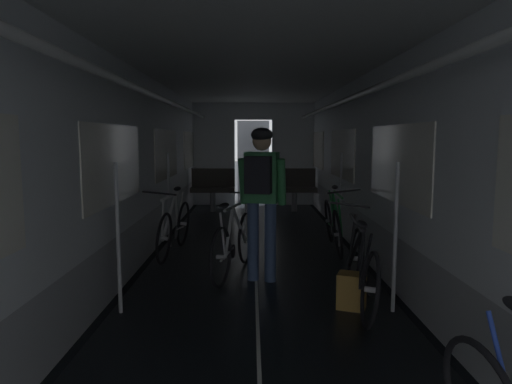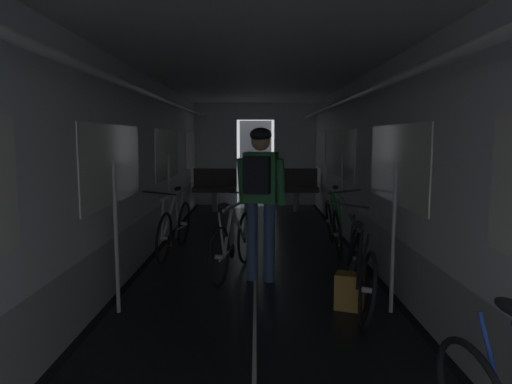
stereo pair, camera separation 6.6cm
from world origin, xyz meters
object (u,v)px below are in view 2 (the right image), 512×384
(bench_seat_far_left, at_px, (216,186))
(person_cyclist_aisle, at_px, (261,187))
(bicycle_silver_in_aisle, at_px, (234,242))
(bench_seat_far_right, at_px, (297,186))
(bicycle_black, at_px, (360,268))
(backpack_on_floor, at_px, (351,291))
(bicycle_white, at_px, (176,227))
(bicycle_green, at_px, (335,224))

(bench_seat_far_left, height_order, person_cyclist_aisle, person_cyclist_aisle)
(person_cyclist_aisle, distance_m, bicycle_silver_in_aisle, 0.80)
(bench_seat_far_left, bearing_deg, bench_seat_far_right, 0.00)
(bicycle_black, bearing_deg, bicycle_silver_in_aisle, 139.82)
(backpack_on_floor, bearing_deg, bicycle_black, 30.28)
(bench_seat_far_left, height_order, bicycle_black, same)
(bicycle_white, bearing_deg, bicycle_green, 5.73)
(bicycle_black, bearing_deg, bicycle_green, 86.50)
(bench_seat_far_left, relative_size, backpack_on_floor, 2.89)
(bench_seat_far_left, relative_size, bicycle_green, 0.58)
(bench_seat_far_right, xyz_separation_m, bicycle_black, (0.10, -5.83, -0.19))
(bicycle_white, distance_m, bicycle_silver_in_aisle, 1.31)
(backpack_on_floor, bearing_deg, bench_seat_far_left, 107.03)
(backpack_on_floor, bearing_deg, bicycle_silver_in_aisle, 136.06)
(person_cyclist_aisle, relative_size, backpack_on_floor, 5.09)
(bench_seat_far_right, distance_m, bicycle_green, 3.58)
(bench_seat_far_right, bearing_deg, bench_seat_far_left, 180.00)
(bench_seat_far_left, height_order, bicycle_silver_in_aisle, bench_seat_far_left)
(bicycle_green, xyz_separation_m, bicycle_black, (-0.14, -2.26, 0.00))
(bench_seat_far_right, distance_m, bicycle_black, 5.83)
(person_cyclist_aisle, xyz_separation_m, bicycle_silver_in_aisle, (-0.31, 0.26, -0.69))
(bicycle_black, relative_size, bicycle_white, 1.00)
(bench_seat_far_right, xyz_separation_m, bicycle_silver_in_aisle, (-1.15, -4.77, -0.18))
(bench_seat_far_right, xyz_separation_m, backpack_on_floor, (0.00, -5.89, -0.40))
(bench_seat_far_left, xyz_separation_m, bicycle_green, (2.04, -3.57, -0.19))
(bicycle_black, height_order, bicycle_white, bicycle_black)
(bench_seat_far_right, height_order, person_cyclist_aisle, person_cyclist_aisle)
(bicycle_green, height_order, bicycle_white, bicycle_green)
(bench_seat_far_left, height_order, bench_seat_far_right, same)
(bicycle_white, bearing_deg, bench_seat_far_left, 86.60)
(bicycle_green, bearing_deg, person_cyclist_aisle, -126.26)
(bench_seat_far_right, height_order, bicycle_black, same)
(person_cyclist_aisle, bearing_deg, backpack_on_floor, -45.26)
(bench_seat_far_left, bearing_deg, person_cyclist_aisle, -79.20)
(bicycle_white, xyz_separation_m, backpack_on_floor, (2.03, -2.09, -0.21))
(bicycle_green, distance_m, backpack_on_floor, 2.34)
(bicycle_green, bearing_deg, bicycle_silver_in_aisle, -139.13)
(person_cyclist_aisle, xyz_separation_m, backpack_on_floor, (0.84, -0.85, -0.90))
(bench_seat_far_left, height_order, backpack_on_floor, bench_seat_far_left)
(bicycle_green, relative_size, person_cyclist_aisle, 0.98)
(bicycle_white, relative_size, backpack_on_floor, 4.98)
(bicycle_green, bearing_deg, bicycle_black, -93.50)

